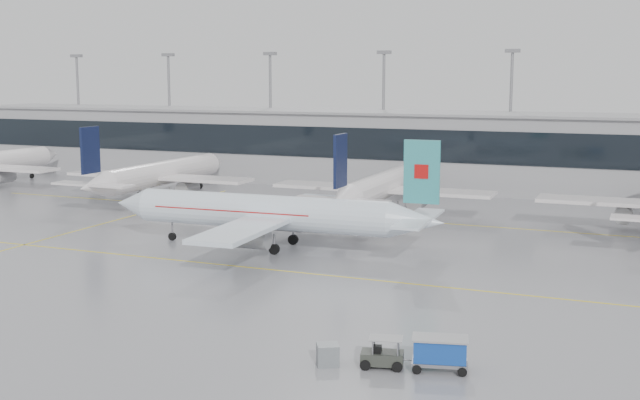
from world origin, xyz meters
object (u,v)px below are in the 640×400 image
at_px(air_canada_jet, 273,213).
at_px(gse_unit, 328,355).
at_px(baggage_tug, 382,357).
at_px(baggage_cart, 440,351).

relative_size(air_canada_jet, gse_unit, 27.62).
xyz_separation_m(baggage_tug, baggage_cart, (3.50, 0.84, 0.57)).
height_order(air_canada_jet, baggage_cart, air_canada_jet).
distance_m(air_canada_jet, gse_unit, 35.48).
height_order(baggage_cart, gse_unit, baggage_cart).
distance_m(baggage_tug, gse_unit, 3.46).
xyz_separation_m(air_canada_jet, baggage_cart, (25.17, -28.40, -2.58)).
height_order(air_canada_jet, gse_unit, air_canada_jet).
xyz_separation_m(baggage_cart, gse_unit, (-6.82, -1.81, -0.57)).
relative_size(air_canada_jet, baggage_cart, 9.93).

